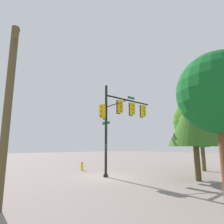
% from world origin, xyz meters
% --- Properties ---
extents(ground_plane, '(120.00, 120.00, 0.00)m').
position_xyz_m(ground_plane, '(0.00, 0.00, 0.00)').
color(ground_plane, gray).
extents(signal_pole_assembly, '(6.16, 0.94, 7.28)m').
position_xyz_m(signal_pole_assembly, '(1.70, 0.06, 5.08)').
color(signal_pole_assembly, black).
rests_on(signal_pole_assembly, ground_plane).
extents(utility_pole, '(0.30, 1.80, 7.29)m').
position_xyz_m(utility_pole, '(-7.74, -3.81, 3.76)').
color(utility_pole, brown).
rests_on(utility_pole, ground_plane).
extents(fire_hydrant, '(0.33, 0.24, 0.83)m').
position_xyz_m(fire_hydrant, '(0.67, 4.76, 0.41)').
color(fire_hydrant, yellow).
rests_on(fire_hydrant, ground_plane).
extents(tree_near, '(3.40, 3.40, 6.18)m').
position_xyz_m(tree_near, '(-0.99, -8.97, 4.45)').
color(tree_near, brown).
rests_on(tree_near, ground_plane).
extents(tree_mid, '(3.70, 3.70, 6.42)m').
position_xyz_m(tree_mid, '(3.88, -5.30, 4.34)').
color(tree_mid, '#4F3E21').
rests_on(tree_mid, ground_plane).
extents(tree_far, '(5.14, 5.14, 7.33)m').
position_xyz_m(tree_far, '(9.48, -3.04, 4.75)').
color(tree_far, brown).
rests_on(tree_far, ground_plane).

